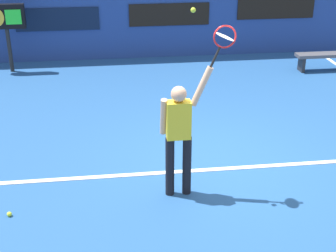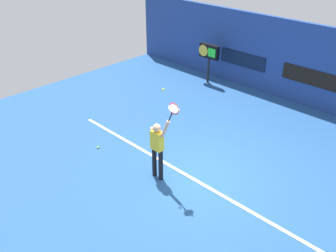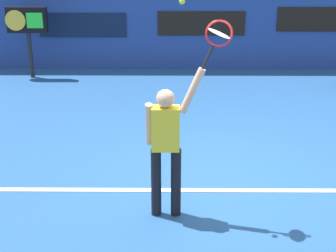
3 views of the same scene
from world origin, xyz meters
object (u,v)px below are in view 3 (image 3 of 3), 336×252
(tennis_ball, at_px, (182,1))
(scoreboard_clock, at_px, (27,23))
(tennis_player, at_px, (166,142))
(tennis_racket, at_px, (218,36))

(tennis_ball, height_order, scoreboard_clock, tennis_ball)
(tennis_player, height_order, scoreboard_clock, tennis_player)
(tennis_racket, bearing_deg, scoreboard_clock, 121.96)
(tennis_racket, relative_size, tennis_ball, 9.14)
(tennis_ball, relative_size, scoreboard_clock, 0.04)
(tennis_player, distance_m, tennis_racket, 1.43)
(tennis_player, distance_m, scoreboard_clock, 7.19)
(tennis_ball, bearing_deg, tennis_racket, -7.89)
(scoreboard_clock, bearing_deg, tennis_racket, -58.04)
(tennis_racket, relative_size, scoreboard_clock, 0.36)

